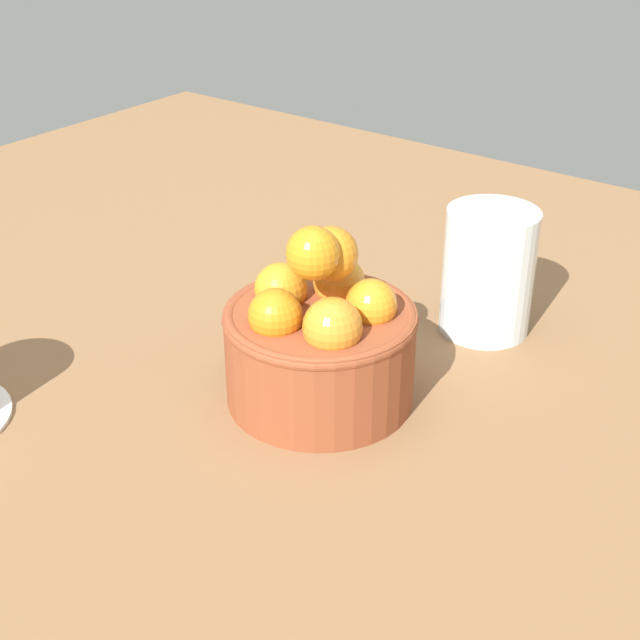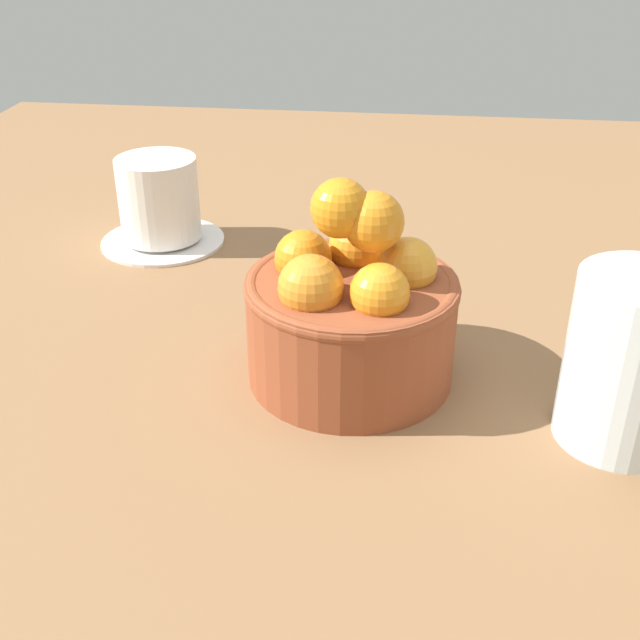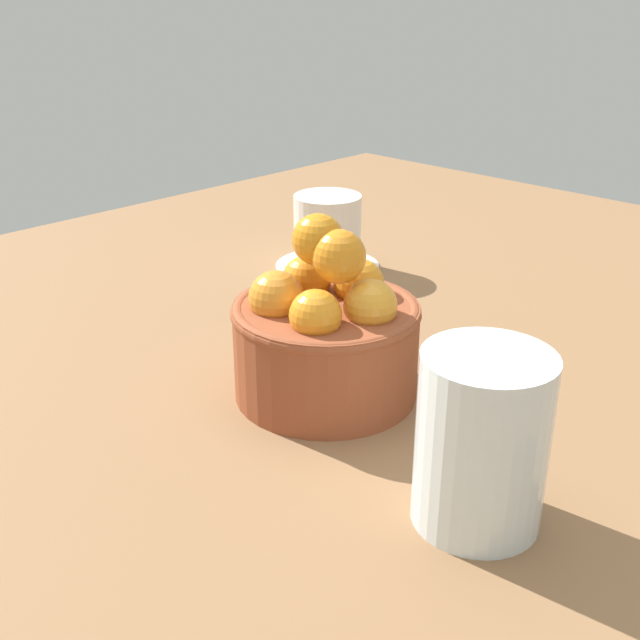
% 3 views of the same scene
% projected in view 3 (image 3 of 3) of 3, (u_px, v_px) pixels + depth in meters
% --- Properties ---
extents(ground_plane, '(1.35, 1.10, 0.04)m').
position_uv_depth(ground_plane, '(326.00, 414.00, 0.58)').
color(ground_plane, brown).
extents(terracotta_bowl, '(0.14, 0.14, 0.14)m').
position_uv_depth(terracotta_bowl, '(326.00, 333.00, 0.55)').
color(terracotta_bowl, brown).
rests_on(terracotta_bowl, ground_plane).
extents(coffee_cup, '(0.11, 0.11, 0.08)m').
position_uv_depth(coffee_cup, '(327.00, 235.00, 0.81)').
color(coffee_cup, white).
rests_on(coffee_cup, ground_plane).
extents(water_glass, '(0.07, 0.07, 0.10)m').
position_uv_depth(water_glass, '(482.00, 440.00, 0.42)').
color(water_glass, silver).
rests_on(water_glass, ground_plane).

